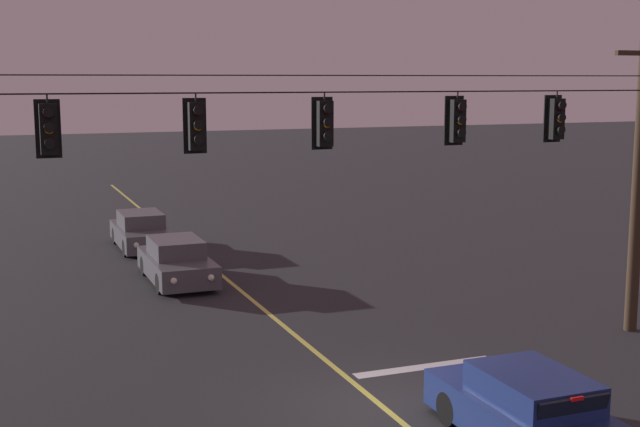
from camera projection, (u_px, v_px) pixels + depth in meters
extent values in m
plane|color=#28282B|center=(386.00, 410.00, 16.73)|extent=(180.00, 180.00, 0.00)
cube|color=#D1C64C|center=(257.00, 304.00, 24.61)|extent=(0.14, 60.00, 0.01)
cube|color=silver|center=(425.00, 367.00, 19.22)|extent=(3.40, 0.36, 0.01)
cylinder|color=#38281C|center=(638.00, 185.00, 21.45)|extent=(0.32, 0.32, 7.53)
cylinder|color=black|center=(337.00, 92.00, 18.14)|extent=(16.39, 0.03, 0.03)
cylinder|color=black|center=(337.00, 75.00, 18.08)|extent=(16.39, 0.02, 0.02)
cylinder|color=black|center=(47.00, 99.00, 16.03)|extent=(0.04, 0.04, 0.18)
cube|color=black|center=(48.00, 129.00, 16.12)|extent=(0.32, 0.26, 0.96)
cube|color=black|center=(48.00, 129.00, 16.25)|extent=(0.48, 0.03, 1.12)
sphere|color=#380A0A|center=(48.00, 114.00, 15.93)|extent=(0.17, 0.17, 0.17)
cylinder|color=black|center=(48.00, 112.00, 15.88)|extent=(0.20, 0.10, 0.20)
sphere|color=orange|center=(49.00, 130.00, 15.97)|extent=(0.17, 0.17, 0.17)
cylinder|color=black|center=(49.00, 127.00, 15.93)|extent=(0.20, 0.10, 0.20)
sphere|color=black|center=(50.00, 145.00, 16.02)|extent=(0.17, 0.17, 0.17)
cylinder|color=black|center=(50.00, 143.00, 15.97)|extent=(0.20, 0.10, 0.20)
cylinder|color=black|center=(196.00, 98.00, 17.05)|extent=(0.04, 0.04, 0.18)
cube|color=black|center=(196.00, 126.00, 17.14)|extent=(0.32, 0.26, 0.96)
cube|color=black|center=(195.00, 126.00, 17.27)|extent=(0.48, 0.03, 1.12)
sphere|color=#380A0A|center=(198.00, 112.00, 16.95)|extent=(0.17, 0.17, 0.17)
cylinder|color=black|center=(198.00, 110.00, 16.90)|extent=(0.20, 0.10, 0.20)
sphere|color=orange|center=(198.00, 127.00, 16.99)|extent=(0.17, 0.17, 0.17)
cylinder|color=black|center=(199.00, 125.00, 16.95)|extent=(0.20, 0.10, 0.20)
sphere|color=black|center=(198.00, 141.00, 17.04)|extent=(0.17, 0.17, 0.17)
cylinder|color=black|center=(199.00, 139.00, 16.99)|extent=(0.20, 0.10, 0.20)
cylinder|color=black|center=(324.00, 96.00, 18.05)|extent=(0.04, 0.04, 0.18)
cube|color=black|center=(324.00, 124.00, 18.13)|extent=(0.32, 0.26, 0.96)
cube|color=black|center=(322.00, 123.00, 18.27)|extent=(0.48, 0.03, 1.12)
sphere|color=#380A0A|center=(327.00, 110.00, 17.94)|extent=(0.17, 0.17, 0.17)
cylinder|color=black|center=(328.00, 108.00, 17.90)|extent=(0.20, 0.10, 0.20)
sphere|color=orange|center=(327.00, 124.00, 17.99)|extent=(0.17, 0.17, 0.17)
cylinder|color=black|center=(328.00, 122.00, 17.94)|extent=(0.20, 0.10, 0.20)
sphere|color=black|center=(327.00, 138.00, 18.03)|extent=(0.17, 0.17, 0.17)
cylinder|color=black|center=(328.00, 136.00, 17.99)|extent=(0.20, 0.10, 0.20)
cylinder|color=black|center=(458.00, 95.00, 19.21)|extent=(0.04, 0.04, 0.18)
cube|color=black|center=(457.00, 121.00, 19.29)|extent=(0.32, 0.26, 0.96)
cube|color=black|center=(454.00, 121.00, 19.43)|extent=(0.48, 0.03, 1.12)
sphere|color=#380A0A|center=(461.00, 108.00, 19.10)|extent=(0.17, 0.17, 0.17)
cylinder|color=black|center=(462.00, 106.00, 19.06)|extent=(0.20, 0.10, 0.20)
sphere|color=orange|center=(461.00, 121.00, 19.15)|extent=(0.17, 0.17, 0.17)
cylinder|color=black|center=(462.00, 119.00, 19.10)|extent=(0.20, 0.10, 0.20)
sphere|color=black|center=(460.00, 134.00, 19.19)|extent=(0.17, 0.17, 0.17)
cylinder|color=black|center=(461.00, 132.00, 19.15)|extent=(0.20, 0.10, 0.20)
cylinder|color=black|center=(557.00, 95.00, 20.17)|extent=(0.04, 0.04, 0.18)
cube|color=black|center=(556.00, 119.00, 20.26)|extent=(0.32, 0.26, 0.96)
cube|color=black|center=(552.00, 119.00, 20.40)|extent=(0.48, 0.03, 1.12)
sphere|color=#380A0A|center=(561.00, 107.00, 20.07)|extent=(0.17, 0.17, 0.17)
cylinder|color=black|center=(562.00, 105.00, 20.03)|extent=(0.20, 0.10, 0.20)
sphere|color=orange|center=(560.00, 119.00, 20.12)|extent=(0.17, 0.17, 0.17)
cylinder|color=black|center=(561.00, 117.00, 20.07)|extent=(0.20, 0.10, 0.20)
sphere|color=black|center=(560.00, 131.00, 20.16)|extent=(0.17, 0.17, 0.17)
cylinder|color=black|center=(561.00, 130.00, 20.12)|extent=(0.20, 0.10, 0.20)
cube|color=navy|center=(528.00, 419.00, 14.98)|extent=(1.80, 4.30, 0.68)
cube|color=navy|center=(533.00, 388.00, 14.77)|extent=(1.51, 2.15, 0.54)
cube|color=black|center=(503.00, 371.00, 15.64)|extent=(1.40, 0.21, 0.48)
cube|color=black|center=(572.00, 410.00, 13.80)|extent=(1.37, 0.18, 0.46)
cylinder|color=black|center=(450.00, 409.00, 15.95)|extent=(0.22, 0.64, 0.64)
cylinder|color=black|center=(521.00, 397.00, 16.52)|extent=(0.22, 0.64, 0.64)
cube|color=red|center=(577.00, 399.00, 13.66)|extent=(0.24, 0.04, 0.06)
cube|color=#4C4C51|center=(177.00, 266.00, 27.18)|extent=(1.80, 4.30, 0.68)
cube|color=#4C4C51|center=(176.00, 247.00, 27.19)|extent=(1.51, 2.15, 0.54)
cube|color=black|center=(182.00, 252.00, 26.33)|extent=(1.40, 0.21, 0.48)
cube|color=black|center=(169.00, 241.00, 28.17)|extent=(1.37, 0.18, 0.46)
cylinder|color=black|center=(212.00, 279.00, 26.27)|extent=(0.22, 0.64, 0.64)
cylinder|color=black|center=(161.00, 284.00, 25.70)|extent=(0.22, 0.64, 0.64)
cylinder|color=black|center=(192.00, 262.00, 28.72)|extent=(0.22, 0.64, 0.64)
cylinder|color=black|center=(145.00, 266.00, 28.15)|extent=(0.22, 0.64, 0.64)
sphere|color=white|center=(211.00, 278.00, 25.37)|extent=(0.20, 0.20, 0.20)
sphere|color=white|center=(174.00, 281.00, 24.97)|extent=(0.20, 0.20, 0.20)
cube|color=#4C4C51|center=(142.00, 235.00, 32.56)|extent=(1.80, 4.30, 0.68)
cube|color=#4C4C51|center=(141.00, 219.00, 32.57)|extent=(1.51, 2.15, 0.54)
cube|color=black|center=(145.00, 223.00, 31.71)|extent=(1.40, 0.21, 0.48)
cube|color=black|center=(136.00, 215.00, 33.55)|extent=(1.37, 0.18, 0.46)
cylinder|color=black|center=(170.00, 245.00, 31.65)|extent=(0.22, 0.64, 0.64)
cylinder|color=black|center=(126.00, 248.00, 31.08)|extent=(0.22, 0.64, 0.64)
cylinder|color=black|center=(156.00, 233.00, 34.10)|extent=(0.22, 0.64, 0.64)
cylinder|color=black|center=(116.00, 236.00, 33.53)|extent=(0.22, 0.64, 0.64)
sphere|color=white|center=(168.00, 243.00, 30.75)|extent=(0.20, 0.20, 0.20)
sphere|color=white|center=(136.00, 245.00, 30.35)|extent=(0.20, 0.20, 0.20)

